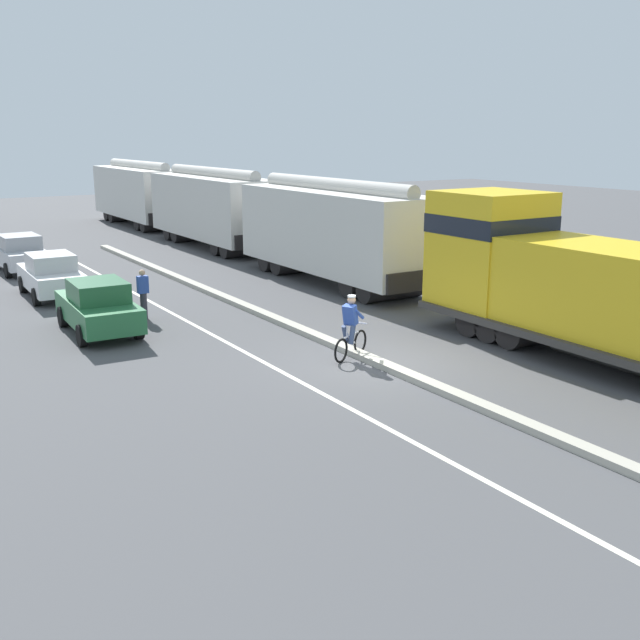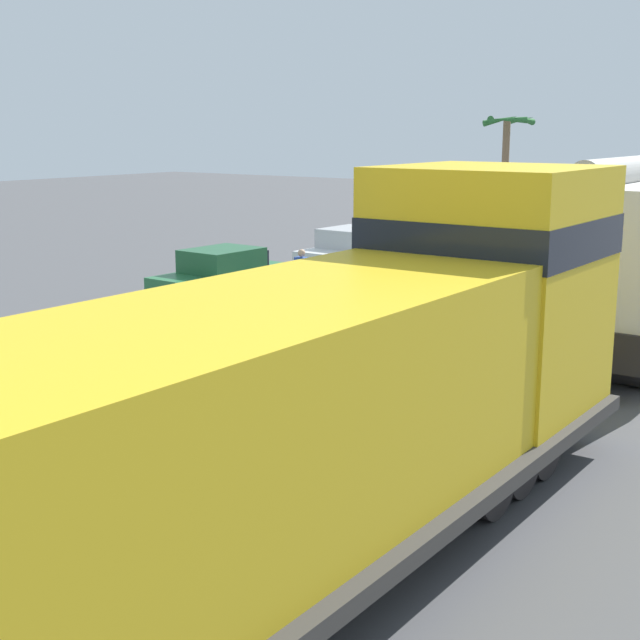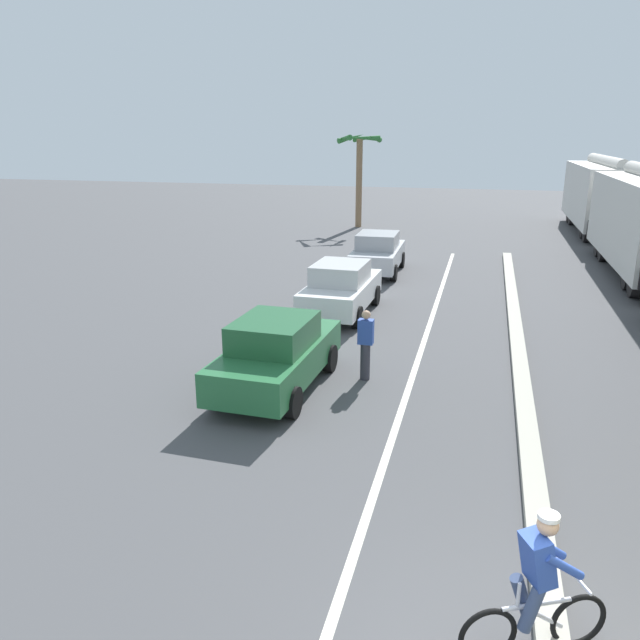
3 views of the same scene
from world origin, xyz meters
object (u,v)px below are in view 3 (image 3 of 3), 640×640
object	(u,v)px
cyclist	(537,590)
hopper_car_trailing	(602,195)
parked_car_green	(277,353)
parked_car_white	(341,288)
pedestrian_by_cars	(366,344)
palm_tree_near	(360,157)
parked_car_silver	(378,253)

from	to	relation	value
cyclist	hopper_car_trailing	bearing A→B (deg)	80.62
hopper_car_trailing	parked_car_green	bearing A→B (deg)	-111.55
parked_car_white	hopper_car_trailing	bearing A→B (deg)	62.77
pedestrian_by_cars	palm_tree_near	bearing A→B (deg)	101.82
cyclist	palm_tree_near	bearing A→B (deg)	104.79
palm_tree_near	pedestrian_by_cars	world-z (taller)	palm_tree_near
cyclist	palm_tree_near	world-z (taller)	palm_tree_near
parked_car_green	parked_car_silver	distance (m)	12.18
parked_car_silver	pedestrian_by_cars	distance (m)	11.28
hopper_car_trailing	cyclist	world-z (taller)	hopper_car_trailing
parked_car_white	parked_car_silver	bearing A→B (deg)	89.25
cyclist	pedestrian_by_cars	bearing A→B (deg)	113.87
parked_car_white	parked_car_silver	xyz separation A→B (m)	(0.08, 6.10, 0.00)
parked_car_silver	palm_tree_near	size ratio (longest dim) A/B	0.78
hopper_car_trailing	palm_tree_near	distance (m)	13.64
parked_car_green	cyclist	distance (m)	7.93
hopper_car_trailing	parked_car_white	xyz separation A→B (m)	(-10.23, -19.88, -1.26)
palm_tree_near	pedestrian_by_cars	size ratio (longest dim) A/B	3.36
hopper_car_trailing	pedestrian_by_cars	world-z (taller)	hopper_car_trailing
parked_car_white	pedestrian_by_cars	xyz separation A→B (m)	(1.73, -5.06, 0.03)
parked_car_white	cyclist	size ratio (longest dim) A/B	2.47
hopper_car_trailing	parked_car_white	size ratio (longest dim) A/B	2.50
parked_car_white	parked_car_green	bearing A→B (deg)	-90.20
parked_car_silver	cyclist	bearing A→B (deg)	-75.24
hopper_car_trailing	palm_tree_near	world-z (taller)	palm_tree_near
hopper_car_trailing	parked_car_white	world-z (taller)	hopper_car_trailing
parked_car_silver	pedestrian_by_cars	bearing A→B (deg)	-81.60
parked_car_green	parked_car_white	world-z (taller)	same
parked_car_green	cyclist	world-z (taller)	cyclist
hopper_car_trailing	pedestrian_by_cars	xyz separation A→B (m)	(-8.50, -24.94, -1.23)
parked_car_green	hopper_car_trailing	bearing A→B (deg)	68.45
cyclist	palm_tree_near	distance (m)	31.96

